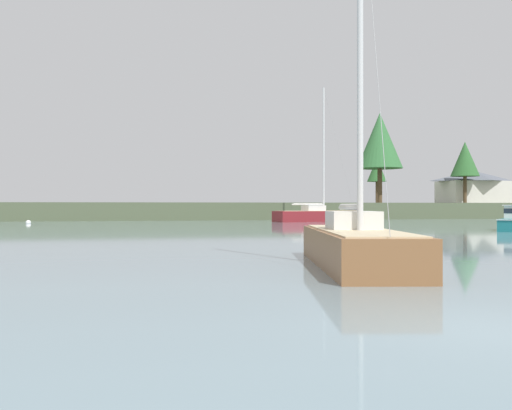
# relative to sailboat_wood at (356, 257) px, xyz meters

# --- Properties ---
(ground_plane) EXTENTS (435.97, 435.97, 0.00)m
(ground_plane) POSITION_rel_sailboat_wood_xyz_m (-1.19, -8.48, -0.27)
(ground_plane) COLOR gray
(far_shore_bank) EXTENTS (196.19, 40.75, 2.11)m
(far_shore_bank) POSITION_rel_sailboat_wood_xyz_m (-1.19, 73.24, 0.78)
(far_shore_bank) COLOR #4C563D
(far_shore_bank) RESTS_ON ground
(sailboat_wood) EXTENTS (3.88, 8.74, 12.01)m
(sailboat_wood) POSITION_rel_sailboat_wood_xyz_m (0.00, 0.00, 0.00)
(sailboat_wood) COLOR brown
(sailboat_wood) RESTS_ON ground
(dinghy_skyblue) EXTENTS (2.24, 2.87, 0.51)m
(dinghy_skyblue) POSITION_rel_sailboat_wood_xyz_m (7.87, 19.45, -0.14)
(dinghy_skyblue) COLOR #669ECC
(dinghy_skyblue) RESTS_ON ground
(sailboat_maroon) EXTENTS (9.94, 4.32, 15.40)m
(sailboat_maroon) POSITION_rel_sailboat_wood_xyz_m (14.30, 45.31, 0.04)
(sailboat_maroon) COLOR maroon
(sailboat_maroon) RESTS_ON ground
(mooring_buoy_white) EXTENTS (0.49, 0.49, 0.55)m
(mooring_buoy_white) POSITION_rel_sailboat_wood_xyz_m (-15.19, 44.89, -0.18)
(mooring_buoy_white) COLOR white
(mooring_buoy_white) RESTS_ON ground
(shore_tree_left_mid) EXTENTS (6.44, 6.44, 12.79)m
(shore_tree_left_mid) POSITION_rel_sailboat_wood_xyz_m (29.29, 61.99, 10.64)
(shore_tree_left_mid) COLOR brown
(shore_tree_left_mid) RESTS_ON far_shore_bank
(shore_tree_center_left) EXTENTS (4.30, 4.30, 9.36)m
(shore_tree_center_left) POSITION_rel_sailboat_wood_xyz_m (44.58, 64.87, 8.51)
(shore_tree_center_left) COLOR brown
(shore_tree_center_left) RESTS_ON far_shore_bank
(shore_tree_far_left) EXTENTS (3.12, 3.12, 7.34)m
(shore_tree_far_left) POSITION_rel_sailboat_wood_xyz_m (33.92, 73.18, 7.21)
(shore_tree_far_left) COLOR brown
(shore_tree_far_left) RESTS_ON far_shore_bank
(cottage_behind_trees) EXTENTS (11.36, 6.79, 5.19)m
(cottage_behind_trees) POSITION_rel_sailboat_wood_xyz_m (48.80, 68.88, 4.52)
(cottage_behind_trees) COLOR silver
(cottage_behind_trees) RESTS_ON far_shore_bank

